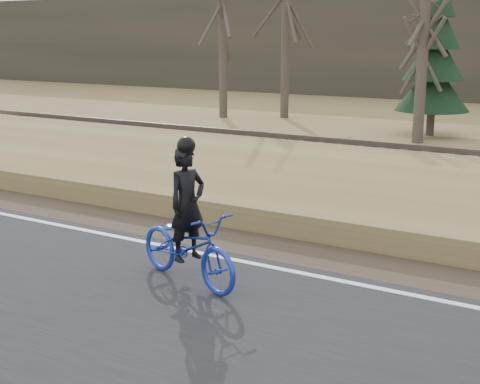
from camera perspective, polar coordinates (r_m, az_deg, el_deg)
The scene contains 12 objects.
ground at distance 9.63m, azimuth 9.56°, elevation -8.50°, with size 120.00×120.00×0.00m, color olive.
road at distance 7.54m, azimuth 2.36°, elevation -14.51°, with size 120.00×6.00×0.06m, color black.
edge_line at distance 9.78m, azimuth 10.01°, elevation -7.76°, with size 120.00×0.12×0.01m, color silver.
shoulder at distance 10.68m, azimuth 11.94°, elevation -6.26°, with size 120.00×1.60×0.04m, color #473A2B.
embankment at distance 13.39m, azimuth 16.20°, elevation -1.61°, with size 120.00×5.00×0.44m, color olive.
ballast at distance 17.00m, azimuth 19.52°, elevation 1.29°, with size 120.00×3.00×0.45m, color slate.
railroad at distance 16.95m, azimuth 19.60°, elevation 2.30°, with size 120.00×2.40×0.29m.
cyclist at distance 9.55m, azimuth -4.47°, elevation -3.90°, with size 2.17×1.28×2.12m.
bare_tree_far_left at distance 29.05m, azimuth -1.48°, elevation 14.04°, with size 0.36×0.36×7.80m, color #493F36.
bare_tree_left at distance 29.02m, azimuth 3.93°, elevation 14.99°, with size 0.36×0.36×8.78m, color #493F36.
bare_tree_near_left at distance 22.88m, azimuth 15.34°, elevation 11.58°, with size 0.36×0.36×6.05m, color #493F36.
conifer at distance 24.77m, azimuth 16.28°, elevation 11.00°, with size 2.60×2.60×5.82m.
Camera 1 is at (3.15, -8.37, 3.56)m, focal length 50.00 mm.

